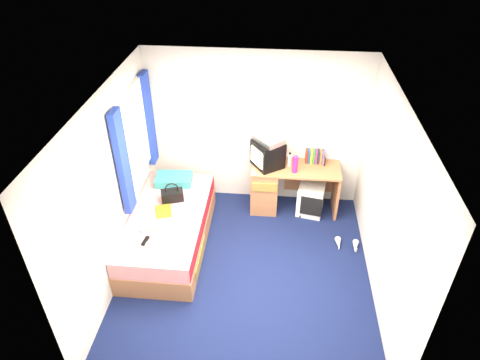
# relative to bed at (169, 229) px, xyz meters

# --- Properties ---
(ground) EXTENTS (3.40, 3.40, 0.00)m
(ground) POSITION_rel_bed_xyz_m (1.10, -0.44, -0.27)
(ground) COLOR #0C1438
(ground) RESTS_ON ground
(room_shell) EXTENTS (3.40, 3.40, 3.40)m
(room_shell) POSITION_rel_bed_xyz_m (1.10, -0.44, 1.18)
(room_shell) COLOR white
(room_shell) RESTS_ON ground
(bed) EXTENTS (1.01, 2.00, 0.54)m
(bed) POSITION_rel_bed_xyz_m (0.00, 0.00, 0.00)
(bed) COLOR #A86D46
(bed) RESTS_ON ground
(pillow) EXTENTS (0.55, 0.38, 0.12)m
(pillow) POSITION_rel_bed_xyz_m (-0.06, 0.72, 0.33)
(pillow) COLOR #1B5CB0
(pillow) RESTS_ON bed
(desk) EXTENTS (1.30, 0.55, 0.75)m
(desk) POSITION_rel_bed_xyz_m (1.45, 1.00, 0.14)
(desk) COLOR #A86D46
(desk) RESTS_ON ground
(storage_cube) EXTENTS (0.44, 0.44, 0.47)m
(storage_cube) POSITION_rel_bed_xyz_m (1.98, 0.90, -0.03)
(storage_cube) COLOR silver
(storage_cube) RESTS_ON ground
(crt_tv) EXTENTS (0.53, 0.54, 0.40)m
(crt_tv) POSITION_rel_bed_xyz_m (1.30, 1.00, 0.68)
(crt_tv) COLOR black
(crt_tv) RESTS_ON desk
(vcr) EXTENTS (0.48, 0.49, 0.08)m
(vcr) POSITION_rel_bed_xyz_m (1.30, 1.00, 0.92)
(vcr) COLOR #B3B4B6
(vcr) RESTS_ON crt_tv
(book_row) EXTENTS (0.27, 0.13, 0.20)m
(book_row) POSITION_rel_bed_xyz_m (1.99, 1.16, 0.58)
(book_row) COLOR maroon
(book_row) RESTS_ON desk
(picture_frame) EXTENTS (0.03, 0.12, 0.14)m
(picture_frame) POSITION_rel_bed_xyz_m (2.13, 1.11, 0.55)
(picture_frame) COLOR black
(picture_frame) RESTS_ON desk
(pink_water_bottle) EXTENTS (0.08, 0.08, 0.25)m
(pink_water_bottle) POSITION_rel_bed_xyz_m (1.70, 0.86, 0.60)
(pink_water_bottle) COLOR #DF1F70
(pink_water_bottle) RESTS_ON desk
(aerosol_can) EXTENTS (0.06, 0.06, 0.20)m
(aerosol_can) POSITION_rel_bed_xyz_m (1.62, 1.02, 0.58)
(aerosol_can) COLOR silver
(aerosol_can) RESTS_ON desk
(handbag) EXTENTS (0.34, 0.26, 0.28)m
(handbag) POSITION_rel_bed_xyz_m (0.01, 0.31, 0.36)
(handbag) COLOR black
(handbag) RESTS_ON bed
(towel) EXTENTS (0.33, 0.29, 0.10)m
(towel) POSITION_rel_bed_xyz_m (0.31, -0.23, 0.32)
(towel) COLOR white
(towel) RESTS_ON bed
(magazine) EXTENTS (0.28, 0.33, 0.01)m
(magazine) POSITION_rel_bed_xyz_m (-0.06, 0.04, 0.28)
(magazine) COLOR gold
(magazine) RESTS_ON bed
(water_bottle) EXTENTS (0.21, 0.13, 0.07)m
(water_bottle) POSITION_rel_bed_xyz_m (-0.15, -0.35, 0.31)
(water_bottle) COLOR white
(water_bottle) RESTS_ON bed
(colour_swatch_fan) EXTENTS (0.23, 0.09, 0.01)m
(colour_swatch_fan) POSITION_rel_bed_xyz_m (-0.05, -0.61, 0.28)
(colour_swatch_fan) COLOR yellow
(colour_swatch_fan) RESTS_ON bed
(remote_control) EXTENTS (0.07, 0.17, 0.02)m
(remote_control) POSITION_rel_bed_xyz_m (-0.14, -0.56, 0.28)
(remote_control) COLOR black
(remote_control) RESTS_ON bed
(window_assembly) EXTENTS (0.11, 1.42, 1.40)m
(window_assembly) POSITION_rel_bed_xyz_m (-0.45, 0.46, 1.15)
(window_assembly) COLOR silver
(window_assembly) RESTS_ON room_shell
(white_heels) EXTENTS (0.34, 0.26, 0.09)m
(white_heels) POSITION_rel_bed_xyz_m (2.47, 0.14, -0.23)
(white_heels) COLOR silver
(white_heels) RESTS_ON ground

